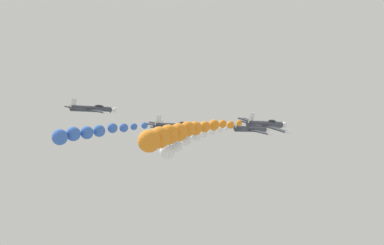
% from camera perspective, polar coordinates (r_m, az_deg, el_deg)
% --- Properties ---
extents(airplane_lead, '(9.45, 10.35, 2.95)m').
position_cam_1_polar(airplane_lead, '(116.42, 5.40, -0.58)').
color(airplane_lead, '#333842').
extents(smoke_trail_lead, '(2.64, 16.46, 5.58)m').
position_cam_1_polar(smoke_trail_lead, '(102.19, -0.79, -1.90)').
color(smoke_trail_lead, white).
extents(airplane_left_inner, '(9.37, 10.35, 3.15)m').
position_cam_1_polar(airplane_left_inner, '(115.85, -1.53, -0.66)').
color(airplane_left_inner, '#333842').
extents(airplane_right_inner, '(9.32, 10.35, 3.25)m').
position_cam_1_polar(airplane_right_inner, '(101.27, 6.72, -0.16)').
color(airplane_right_inner, '#333842').
extents(smoke_trail_right_inner, '(4.11, 23.35, 4.59)m').
position_cam_1_polar(smoke_trail_right_inner, '(81.88, -1.65, -1.05)').
color(smoke_trail_right_inner, orange).
extents(airplane_left_outer, '(9.45, 10.35, 2.94)m').
position_cam_1_polar(airplane_left_outer, '(99.83, -1.46, -0.36)').
color(airplane_left_outer, '#333842').
extents(smoke_trail_left_outer, '(3.91, 15.53, 3.39)m').
position_cam_1_polar(smoke_trail_left_outer, '(88.93, -9.64, -0.93)').
color(smoke_trail_left_outer, blue).
extents(airplane_right_outer, '(9.50, 10.35, 2.79)m').
position_cam_1_polar(airplane_right_outer, '(114.56, -9.08, 1.23)').
color(airplane_right_outer, '#333842').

